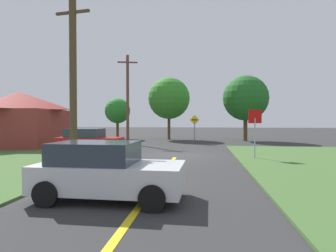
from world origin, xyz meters
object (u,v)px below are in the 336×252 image
at_px(oak_tree_right, 117,111).
at_px(utility_pole_mid, 128,98).
at_px(stop_sign, 255,124).
at_px(pine_tree_center, 246,98).
at_px(utility_pole_near, 73,81).
at_px(direction_sign, 195,126).
at_px(oak_tree_left, 169,98).
at_px(parked_car_near_building, 89,140).
at_px(barn, 19,119).
at_px(car_behind_on_main_road, 106,171).

bearing_deg(oak_tree_right, utility_pole_mid, -65.38).
bearing_deg(stop_sign, oak_tree_right, -60.96).
xyz_separation_m(stop_sign, pine_tree_center, (1.49, 13.84, 2.45)).
xyz_separation_m(utility_pole_near, utility_pole_mid, (-0.59, 12.34, 0.09)).
bearing_deg(stop_sign, direction_sign, -79.74).
bearing_deg(utility_pole_mid, direction_sign, 5.68).
height_order(utility_pole_mid, oak_tree_left, utility_pole_mid).
relative_size(pine_tree_center, oak_tree_right, 1.45).
height_order(parked_car_near_building, barn, barn).
height_order(oak_tree_left, pine_tree_center, oak_tree_left).
bearing_deg(utility_pole_mid, utility_pole_near, -87.26).
height_order(direction_sign, pine_tree_center, pine_tree_center).
relative_size(parked_car_near_building, direction_sign, 1.70).
distance_m(car_behind_on_main_road, oak_tree_right, 25.09).
height_order(car_behind_on_main_road, parked_car_near_building, same).
bearing_deg(car_behind_on_main_road, oak_tree_left, 93.82).
bearing_deg(pine_tree_center, utility_pole_mid, -156.75).
bearing_deg(oak_tree_right, barn, -118.56).
relative_size(parked_car_near_building, oak_tree_right, 0.96).
xyz_separation_m(car_behind_on_main_road, utility_pole_near, (-3.51, 5.40, 3.30)).
bearing_deg(barn, oak_tree_left, 40.34).
distance_m(parked_car_near_building, barn, 8.00).
bearing_deg(utility_pole_mid, barn, -156.33).
height_order(utility_pole_near, utility_pole_mid, utility_pole_mid).
bearing_deg(utility_pole_near, car_behind_on_main_road, -56.95).
relative_size(utility_pole_near, barn, 1.11).
relative_size(utility_pole_near, pine_tree_center, 1.19).
bearing_deg(direction_sign, utility_pole_mid, -174.32).
xyz_separation_m(pine_tree_center, barn, (-19.44, -8.42, -2.16)).
relative_size(oak_tree_left, barn, 0.95).
height_order(car_behind_on_main_road, pine_tree_center, pine_tree_center).
bearing_deg(oak_tree_left, utility_pole_mid, -117.26).
distance_m(parked_car_near_building, utility_pole_near, 6.73).
bearing_deg(barn, direction_sign, 16.40).
distance_m(car_behind_on_main_road, direction_sign, 18.46).
relative_size(utility_pole_mid, oak_tree_left, 1.18).
bearing_deg(pine_tree_center, utility_pole_near, -121.76).
distance_m(parked_car_near_building, direction_sign, 10.19).
relative_size(direction_sign, pine_tree_center, 0.39).
bearing_deg(pine_tree_center, parked_car_near_building, -136.68).
xyz_separation_m(parked_car_near_building, utility_pole_mid, (0.99, 6.69, 3.39)).
bearing_deg(utility_pole_mid, car_behind_on_main_road, -76.98).
height_order(car_behind_on_main_road, barn, barn).
height_order(utility_pole_mid, oak_tree_right, utility_pole_mid).
distance_m(oak_tree_left, oak_tree_right, 6.12).
height_order(utility_pole_mid, direction_sign, utility_pole_mid).
relative_size(utility_pole_mid, direction_sign, 3.06).
height_order(car_behind_on_main_road, utility_pole_near, utility_pole_near).
distance_m(direction_sign, oak_tree_right, 10.69).
bearing_deg(direction_sign, parked_car_near_building, -134.10).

